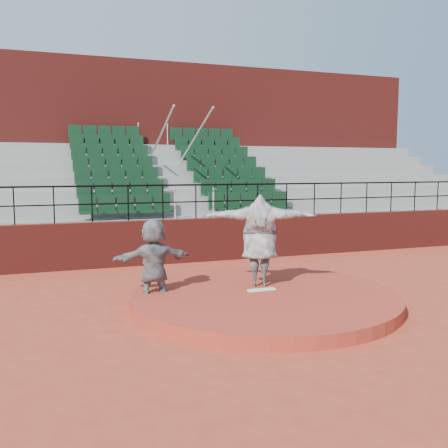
{
  "coord_description": "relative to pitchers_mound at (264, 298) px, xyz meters",
  "views": [
    {
      "loc": [
        -4.17,
        -9.22,
        2.82
      ],
      "look_at": [
        0.0,
        2.5,
        1.4
      ],
      "focal_mm": 40.0,
      "sensor_mm": 36.0,
      "label": 1
    }
  ],
  "objects": [
    {
      "name": "ground",
      "position": [
        0.0,
        0.0,
        -0.12
      ],
      "size": [
        90.0,
        90.0,
        0.0
      ],
      "primitive_type": "plane",
      "color": "#AA3C26",
      "rests_on": "ground"
    },
    {
      "name": "pitchers_mound",
      "position": [
        0.0,
        0.0,
        0.0
      ],
      "size": [
        5.5,
        5.5,
        0.25
      ],
      "primitive_type": "cylinder",
      "color": "#A33524",
      "rests_on": "ground"
    },
    {
      "name": "pitching_rubber",
      "position": [
        0.0,
        0.15,
        0.14
      ],
      "size": [
        0.6,
        0.15,
        0.03
      ],
      "primitive_type": "cube",
      "color": "white",
      "rests_on": "pitchers_mound"
    },
    {
      "name": "boundary_wall",
      "position": [
        0.0,
        5.0,
        0.53
      ],
      "size": [
        24.0,
        0.3,
        1.3
      ],
      "primitive_type": "cube",
      "color": "maroon",
      "rests_on": "ground"
    },
    {
      "name": "wall_railing",
      "position": [
        0.0,
        5.0,
        1.9
      ],
      "size": [
        24.04,
        0.05,
        1.03
      ],
      "color": "black",
      "rests_on": "boundary_wall"
    },
    {
      "name": "seating_deck",
      "position": [
        0.0,
        8.65,
        1.31
      ],
      "size": [
        24.0,
        5.97,
        4.63
      ],
      "color": "gray",
      "rests_on": "ground"
    },
    {
      "name": "press_box_facade",
      "position": [
        0.0,
        12.6,
        3.43
      ],
      "size": [
        24.0,
        3.0,
        7.1
      ],
      "primitive_type": "cube",
      "color": "maroon",
      "rests_on": "ground"
    },
    {
      "name": "pitcher",
      "position": [
        0.14,
        0.59,
        1.12
      ],
      "size": [
        2.52,
        1.51,
        1.99
      ],
      "primitive_type": "imported",
      "rotation": [
        0.0,
        0.0,
        2.77
      ],
      "color": "black",
      "rests_on": "pitchers_mound"
    },
    {
      "name": "fielder",
      "position": [
        -2.15,
        0.77,
        0.77
      ],
      "size": [
        1.69,
        0.65,
        1.79
      ],
      "primitive_type": "imported",
      "rotation": [
        0.0,
        0.0,
        3.22
      ],
      "color": "black",
      "rests_on": "ground"
    }
  ]
}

